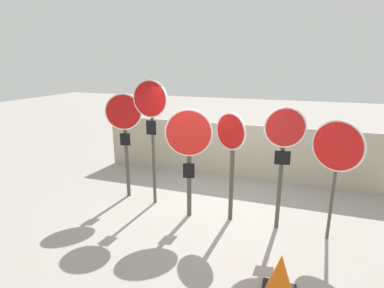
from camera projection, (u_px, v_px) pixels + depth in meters
The scene contains 9 objects.
ground_plane at pixel (213, 212), 6.10m from camera, with size 40.00×40.00×0.00m, color gray.
fence_back at pixel (234, 151), 7.82m from camera, with size 7.24×0.12×1.44m.
stop_sign_0 at pixel (124, 125), 6.39m from camera, with size 0.73×0.31×2.34m.
stop_sign_1 at pixel (151, 115), 5.97m from camera, with size 0.75×0.13×2.64m.
stop_sign_2 at pixel (189, 145), 5.55m from camera, with size 0.87×0.24×2.15m.
stop_sign_3 at pixel (231, 148), 5.43m from camera, with size 0.60×0.37×2.11m.
stop_sign_4 at pixel (283, 144), 5.08m from camera, with size 0.69×0.18×2.25m.
stop_sign_5 at pixel (337, 152), 4.77m from camera, with size 0.74×0.44×2.09m.
traffic_cone_0 at pixel (280, 275), 3.88m from camera, with size 0.45×0.45×0.59m.
Camera 1 is at (1.38, -5.35, 2.95)m, focal length 28.00 mm.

